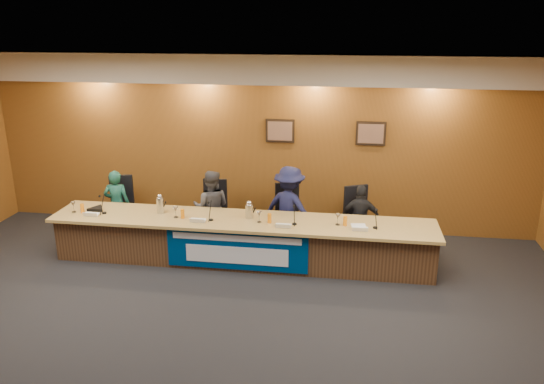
{
  "coord_description": "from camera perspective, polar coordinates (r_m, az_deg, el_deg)",
  "views": [
    {
      "loc": [
        1.63,
        -5.29,
        3.76
      ],
      "look_at": [
        0.48,
        2.48,
        1.18
      ],
      "focal_mm": 35.0,
      "sensor_mm": 36.0,
      "label": 1
    }
  ],
  "objects": [
    {
      "name": "dais_body",
      "position": [
        8.57,
        -3.23,
        -5.32
      ],
      "size": [
        6.0,
        0.8,
        0.7
      ],
      "primitive_type": "cube",
      "color": "#4A2F1B",
      "rests_on": "floor"
    },
    {
      "name": "juice_glass_a",
      "position": [
        9.15,
        -19.73,
        -1.66
      ],
      "size": [
        0.06,
        0.06,
        0.15
      ],
      "primitive_type": "cylinder",
      "color": "orange",
      "rests_on": "dais_top"
    },
    {
      "name": "carafe_left",
      "position": [
        8.77,
        -11.92,
        -1.42
      ],
      "size": [
        0.12,
        0.12,
        0.26
      ],
      "primitive_type": "cylinder",
      "color": "silver",
      "rests_on": "dais_top"
    },
    {
      "name": "banner",
      "position": [
        8.19,
        -3.82,
        -6.27
      ],
      "size": [
        2.2,
        0.02,
        0.65
      ],
      "primitive_type": "cube",
      "color": "navy",
      "rests_on": "dais_body"
    },
    {
      "name": "water_glass_b",
      "position": [
        8.54,
        -10.31,
        -2.14
      ],
      "size": [
        0.08,
        0.08,
        0.18
      ],
      "primitive_type": "cylinder",
      "color": "silver",
      "rests_on": "dais_top"
    },
    {
      "name": "panelist_d",
      "position": [
        8.94,
        9.49,
        -2.89
      ],
      "size": [
        0.7,
        0.32,
        1.17
      ],
      "primitive_type": "imported",
      "rotation": [
        0.0,
        0.0,
        3.09
      ],
      "color": "black",
      "rests_on": "floor"
    },
    {
      "name": "water_glass_c",
      "position": [
        8.21,
        -1.39,
        -2.69
      ],
      "size": [
        0.08,
        0.08,
        0.18
      ],
      "primitive_type": "cylinder",
      "color": "silver",
      "rests_on": "dais_top"
    },
    {
      "name": "microphone_d",
      "position": [
        8.16,
        11.04,
        -3.78
      ],
      "size": [
        0.07,
        0.07,
        0.02
      ],
      "primitive_type": "cylinder",
      "color": "black",
      "rests_on": "dais_top"
    },
    {
      "name": "banner_text_lower",
      "position": [
        8.21,
        -3.82,
        -6.81
      ],
      "size": [
        1.6,
        0.01,
        0.28
      ],
      "primitive_type": "cube",
      "color": "silver",
      "rests_on": "banner"
    },
    {
      "name": "office_chair_d",
      "position": [
        9.07,
        9.45,
        -3.29
      ],
      "size": [
        0.64,
        0.64,
        0.08
      ],
      "primitive_type": "cube",
      "rotation": [
        0.0,
        0.0,
        0.43
      ],
      "color": "black",
      "rests_on": "floor"
    },
    {
      "name": "speakerphone",
      "position": [
        9.2,
        -18.32,
        -1.73
      ],
      "size": [
        0.32,
        0.32,
        0.05
      ],
      "primitive_type": "cylinder",
      "color": "black",
      "rests_on": "dais_top"
    },
    {
      "name": "microphone_c",
      "position": [
        8.15,
        2.42,
        -3.45
      ],
      "size": [
        0.07,
        0.07,
        0.02
      ],
      "primitive_type": "cylinder",
      "color": "black",
      "rests_on": "dais_top"
    },
    {
      "name": "carafe_mid",
      "position": [
        8.38,
        -2.45,
        -2.09
      ],
      "size": [
        0.13,
        0.13,
        0.22
      ],
      "primitive_type": "cylinder",
      "color": "silver",
      "rests_on": "dais_top"
    },
    {
      "name": "paper_stack",
      "position": [
        8.15,
        9.35,
        -3.75
      ],
      "size": [
        0.26,
        0.33,
        0.01
      ],
      "primitive_type": "cube",
      "rotation": [
        0.0,
        0.0,
        0.14
      ],
      "color": "white",
      "rests_on": "dais_top"
    },
    {
      "name": "office_chair_a",
      "position": [
        9.92,
        -16.01,
        -1.89
      ],
      "size": [
        0.56,
        0.56,
        0.08
      ],
      "primitive_type": "cube",
      "rotation": [
        0.0,
        0.0,
        0.18
      ],
      "color": "black",
      "rests_on": "floor"
    },
    {
      "name": "panelist_a",
      "position": [
        9.79,
        -16.31,
        -1.29
      ],
      "size": [
        0.49,
        0.36,
        1.25
      ],
      "primitive_type": "imported",
      "rotation": [
        0.0,
        0.0,
        3.28
      ],
      "color": "#184F41",
      "rests_on": "floor"
    },
    {
      "name": "soffit",
      "position": [
        9.22,
        -1.81,
        13.11
      ],
      "size": [
        10.0,
        0.5,
        0.5
      ],
      "primitive_type": "cube",
      "color": "beige",
      "rests_on": "wall_back"
    },
    {
      "name": "nameplate_b",
      "position": [
        8.27,
        -8.06,
        -3.03
      ],
      "size": [
        0.24,
        0.08,
        0.1
      ],
      "primitive_type": "cube",
      "rotation": [
        0.31,
        0.0,
        0.0
      ],
      "color": "white",
      "rests_on": "dais_top"
    },
    {
      "name": "water_glass_d",
      "position": [
        8.16,
        7.08,
        -2.94
      ],
      "size": [
        0.08,
        0.08,
        0.18
      ],
      "primitive_type": "cylinder",
      "color": "silver",
      "rests_on": "dais_top"
    },
    {
      "name": "wall_photo_left",
      "position": [
        9.54,
        0.88,
        6.6
      ],
      "size": [
        0.52,
        0.04,
        0.42
      ],
      "primitive_type": "cube",
      "color": "black",
      "rests_on": "wall_back"
    },
    {
      "name": "panelist_c",
      "position": [
        8.94,
        1.89,
        -1.73
      ],
      "size": [
        1.07,
        0.86,
        1.44
      ],
      "primitive_type": "imported",
      "rotation": [
        0.0,
        0.0,
        2.74
      ],
      "color": "#15183D",
      "rests_on": "floor"
    },
    {
      "name": "nameplate_a",
      "position": [
        8.93,
        -18.99,
        -2.27
      ],
      "size": [
        0.24,
        0.08,
        0.1
      ],
      "primitive_type": "cube",
      "rotation": [
        0.31,
        0.0,
        0.0
      ],
      "color": "white",
      "rests_on": "dais_top"
    },
    {
      "name": "panelist_b",
      "position": [
        9.2,
        -6.53,
        -1.66
      ],
      "size": [
        0.68,
        0.55,
        1.32
      ],
      "primitive_type": "imported",
      "rotation": [
        0.0,
        0.0,
        3.23
      ],
      "color": "#454449",
      "rests_on": "floor"
    },
    {
      "name": "juice_glass_b",
      "position": [
        8.5,
        -9.6,
        -2.32
      ],
      "size": [
        0.06,
        0.06,
        0.15
      ],
      "primitive_type": "cylinder",
      "color": "orange",
      "rests_on": "dais_top"
    },
    {
      "name": "ceiling",
      "position": [
        5.57,
        -8.81,
        12.18
      ],
      "size": [
        10.0,
        8.0,
        0.04
      ],
      "primitive_type": "cube",
      "color": "silver",
      "rests_on": "wall_back"
    },
    {
      "name": "wall_back",
      "position": [
        9.68,
        -1.47,
        5.25
      ],
      "size": [
        10.0,
        0.04,
        3.2
      ],
      "primitive_type": "cube",
      "color": "brown",
      "rests_on": "floor"
    },
    {
      "name": "office_chair_c",
      "position": [
        9.12,
        1.95,
        -2.94
      ],
      "size": [
        0.62,
        0.62,
        0.08
      ],
      "primitive_type": "cube",
      "rotation": [
        0.0,
        0.0,
        0.37
      ],
      "color": "black",
      "rests_on": "floor"
    },
    {
      "name": "banner_text_upper",
      "position": [
        8.1,
        -3.87,
        -5.02
      ],
      "size": [
        2.0,
        0.01,
        0.1
      ],
      "primitive_type": "cube",
      "color": "silver",
      "rests_on": "banner"
    },
    {
      "name": "nameplate_d",
      "position": [
        7.97,
        9.45,
        -3.94
      ],
      "size": [
        0.24,
        0.08,
        0.1
      ],
      "primitive_type": "cube",
      "rotation": [
        0.31,
        0.0,
        0.0
      ],
      "color": "white",
      "rests_on": "dais_top"
    },
    {
      "name": "microphone_b",
      "position": [
        8.36,
        -6.58,
        -2.99
      ],
      "size": [
        0.07,
        0.07,
        0.02
      ],
      "primitive_type": "cylinder",
      "color": "black",
      "rests_on": "dais_top"
    },
    {
      "name": "office_chair_b",
      "position": [
        9.36,
        -6.34,
        -2.48
      ],
      "size": [
        0.49,
        0.49,
        0.08
      ],
      "primitive_type": "cube",
      "rotation": [
        0.0,
        0.0,
        0.03
      ],
      "color": "black",
      "rests_on": "floor"
    },
    {
      "name": "wall_photo_right",
      "position": [
        9.47,
        10.58,
        6.21
      ],
      "size": [
        0.52,
        0.04,
        0.42
      ],
      "primitive_type": "cube",
      "color": "black",
      "rests_on": "wall_back"
    },
    {
      "name": "floor",
      "position": [
        6.69,
        -7.45,
        -16.19
      ],
      "size": [
        10.0,
        10.0,
        0.0
      ],
      "primitive_type": "plane",
      "color": "black",
      "rests_on": "ground"
    },
    {
      "name": "juice_glass_c",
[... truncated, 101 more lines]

